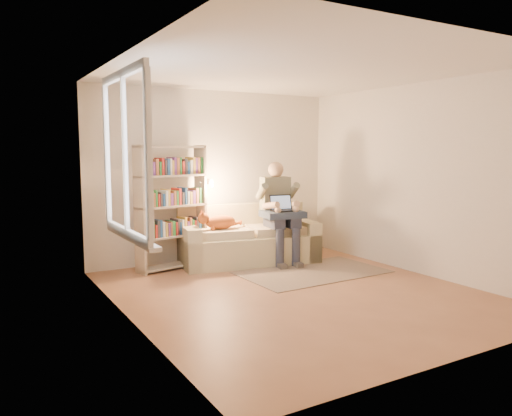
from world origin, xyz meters
TOP-DOWN VIEW (x-y plane):
  - floor at (0.00, 0.00)m, footprint 4.50×4.50m
  - ceiling at (0.00, 0.00)m, footprint 4.00×4.50m
  - wall_left at (-2.00, 0.00)m, footprint 0.02×4.50m
  - wall_right at (2.00, 0.00)m, footprint 0.02×4.50m
  - wall_back at (0.00, 2.25)m, footprint 4.00×0.02m
  - wall_front at (0.00, -2.25)m, footprint 4.00×0.02m
  - window at (-1.95, 0.20)m, footprint 0.12×1.52m
  - sofa at (0.30, 1.74)m, footprint 2.16×1.27m
  - person at (0.71, 1.51)m, footprint 0.54×0.74m
  - cat at (-0.21, 1.71)m, footprint 0.71×0.33m
  - blanket at (0.71, 1.35)m, footprint 0.66×0.58m
  - laptop at (0.71, 1.36)m, footprint 0.39×0.34m
  - bookshelf at (-0.84, 1.90)m, footprint 1.21×0.48m
  - rug at (0.76, 0.69)m, footprint 2.03×1.24m

SIDE VIEW (x-z plane):
  - floor at x=0.00m, z-range 0.00..0.00m
  - rug at x=0.76m, z-range 0.00..0.01m
  - sofa at x=0.30m, z-range -0.12..0.75m
  - cat at x=-0.21m, z-range 0.53..0.79m
  - blanket at x=0.71m, z-range 0.70..0.80m
  - person at x=0.71m, z-range 0.09..1.61m
  - laptop at x=0.71m, z-range 0.71..1.01m
  - bookshelf at x=-0.84m, z-range 0.09..1.86m
  - wall_left at x=-2.00m, z-range 0.00..2.60m
  - wall_right at x=2.00m, z-range 0.00..2.60m
  - wall_back at x=0.00m, z-range 0.00..2.60m
  - wall_front at x=0.00m, z-range 0.00..2.60m
  - window at x=-1.95m, z-range 0.53..2.22m
  - ceiling at x=0.00m, z-range 2.59..2.61m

